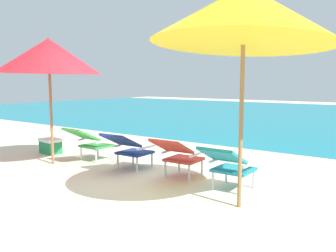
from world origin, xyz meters
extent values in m
plane|color=beige|center=(0.00, 4.00, 0.00)|extent=(40.00, 40.00, 0.00)
cube|color=teal|center=(0.00, 11.95, 0.00)|extent=(40.00, 18.00, 0.01)
cube|color=#338E3D|center=(-1.50, 0.14, 0.28)|extent=(0.54, 0.52, 0.04)
cube|color=#338E3D|center=(-1.51, -0.22, 0.55)|extent=(0.54, 0.53, 0.27)
cylinder|color=silver|center=(-1.71, 0.36, 0.13)|extent=(0.04, 0.04, 0.26)
cylinder|color=silver|center=(-1.27, 0.34, 0.13)|extent=(0.04, 0.04, 0.26)
cylinder|color=silver|center=(-1.73, -0.06, 0.13)|extent=(0.04, 0.04, 0.26)
cylinder|color=silver|center=(-1.29, -0.08, 0.13)|extent=(0.04, 0.04, 0.26)
cube|color=silver|center=(-1.76, 0.15, 0.40)|extent=(0.05, 0.50, 0.03)
cube|color=silver|center=(-1.24, 0.13, 0.40)|extent=(0.05, 0.50, 0.03)
cube|color=navy|center=(-0.45, 0.09, 0.28)|extent=(0.54, 0.52, 0.04)
cube|color=navy|center=(-0.44, -0.28, 0.55)|extent=(0.54, 0.53, 0.27)
cylinder|color=silver|center=(-0.68, 0.29, 0.13)|extent=(0.04, 0.04, 0.26)
cylinder|color=silver|center=(-0.24, 0.30, 0.13)|extent=(0.04, 0.04, 0.26)
cylinder|color=silver|center=(-0.66, -0.13, 0.13)|extent=(0.04, 0.04, 0.26)
cylinder|color=silver|center=(-0.22, -0.12, 0.13)|extent=(0.04, 0.04, 0.26)
cube|color=silver|center=(-0.71, 0.08, 0.40)|extent=(0.05, 0.50, 0.03)
cube|color=silver|center=(-0.19, 0.10, 0.40)|extent=(0.05, 0.50, 0.03)
cube|color=red|center=(0.56, 0.15, 0.28)|extent=(0.55, 0.53, 0.04)
cube|color=red|center=(0.58, -0.22, 0.55)|extent=(0.55, 0.54, 0.27)
cylinder|color=silver|center=(0.33, 0.35, 0.13)|extent=(0.04, 0.04, 0.26)
cylinder|color=silver|center=(0.77, 0.37, 0.13)|extent=(0.04, 0.04, 0.26)
cylinder|color=silver|center=(0.35, -0.07, 0.13)|extent=(0.04, 0.04, 0.26)
cylinder|color=silver|center=(0.79, -0.05, 0.13)|extent=(0.04, 0.04, 0.26)
cube|color=silver|center=(0.30, 0.13, 0.40)|extent=(0.06, 0.50, 0.03)
cube|color=silver|center=(0.82, 0.16, 0.40)|extent=(0.06, 0.50, 0.03)
cube|color=teal|center=(1.51, 0.01, 0.28)|extent=(0.52, 0.50, 0.04)
cube|color=teal|center=(1.51, -0.35, 0.55)|extent=(0.52, 0.52, 0.27)
cylinder|color=silver|center=(1.29, 0.22, 0.13)|extent=(0.04, 0.04, 0.26)
cylinder|color=silver|center=(1.73, 0.22, 0.13)|extent=(0.04, 0.04, 0.26)
cylinder|color=silver|center=(1.29, -0.20, 0.13)|extent=(0.04, 0.04, 0.26)
cylinder|color=silver|center=(1.73, -0.20, 0.13)|extent=(0.04, 0.04, 0.26)
cube|color=silver|center=(1.25, 0.01, 0.40)|extent=(0.03, 0.50, 0.03)
cube|color=silver|center=(1.77, 0.01, 0.40)|extent=(0.03, 0.50, 0.03)
cylinder|color=olive|center=(-1.90, -0.59, 0.85)|extent=(0.05, 0.05, 1.71)
cone|color=red|center=(-1.90, -0.59, 1.99)|extent=(1.90, 1.89, 0.67)
sphere|color=#4C3823|center=(-1.90, -0.59, 2.27)|extent=(0.07, 0.07, 0.07)
cylinder|color=olive|center=(1.90, -0.63, 0.99)|extent=(0.05, 0.05, 1.98)
cone|color=yellow|center=(1.90, -0.63, 2.29)|extent=(2.50, 2.53, 0.81)
cube|color=#1E844C|center=(-2.77, -0.02, 0.13)|extent=(0.48, 0.34, 0.26)
cube|color=white|center=(-2.77, -0.02, 0.29)|extent=(0.50, 0.36, 0.06)
camera|label=1|loc=(3.67, -4.49, 1.52)|focal=37.60mm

